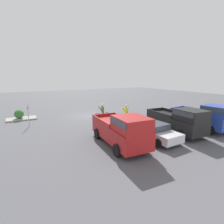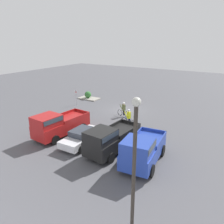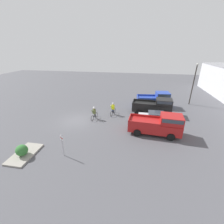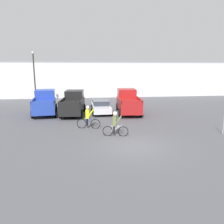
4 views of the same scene
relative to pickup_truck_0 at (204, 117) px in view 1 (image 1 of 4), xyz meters
The scene contains 10 objects.
ground_plane 12.57m from the pickup_truck_0, 56.38° to the right, with size 80.00×80.00×0.00m, color #4C4C51.
pickup_truck_0 is the anchor object (origin of this frame).
pickup_truck_1 2.90m from the pickup_truck_0, ahead, with size 2.46×5.45×2.27m.
sedan_0 5.68m from the pickup_truck_0, ahead, with size 2.01×4.38×1.33m.
pickup_truck_2 8.49m from the pickup_truck_0, ahead, with size 2.55×5.62×2.35m.
cyclist_0 10.25m from the pickup_truck_0, 53.91° to the right, with size 1.75×0.55×1.74m.
cyclist_1 7.42m from the pickup_truck_0, 55.09° to the right, with size 1.81×0.55×1.80m.
fire_lane_sign 16.24m from the pickup_truck_0, 33.10° to the right, with size 0.16×0.28×2.14m.
curb_island 18.79m from the pickup_truck_0, 41.20° to the right, with size 3.08×1.74×0.15m, color gray.
shrub 18.91m from the pickup_truck_0, 40.76° to the right, with size 0.98×0.98×0.98m.
Camera 1 is at (7.77, 19.58, 4.79)m, focal length 28.00 mm.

